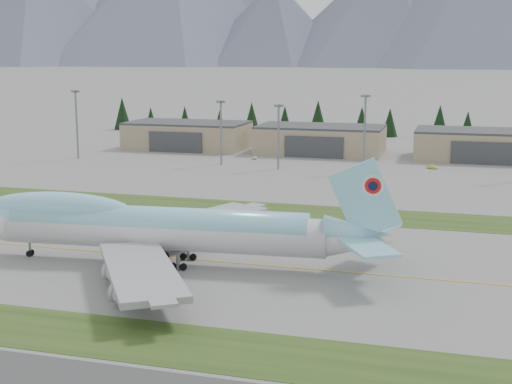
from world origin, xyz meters
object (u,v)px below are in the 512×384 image
(hangar_left, at_px, (188,135))
(hangar_right, at_px, (483,145))
(hangar_center, at_px, (320,139))
(service_vehicle_c, at_px, (483,163))
(service_vehicle_a, at_px, (255,159))
(service_vehicle_b, at_px, (432,169))
(boeing_747_freighter, at_px, (159,227))

(hangar_left, bearing_deg, hangar_right, 0.00)
(hangar_center, xyz_separation_m, service_vehicle_c, (60.11, -10.02, -5.39))
(hangar_left, relative_size, hangar_center, 1.00)
(service_vehicle_a, distance_m, service_vehicle_b, 63.54)
(service_vehicle_b, bearing_deg, service_vehicle_a, 120.44)
(hangar_left, height_order, service_vehicle_a, hangar_left)
(boeing_747_freighter, relative_size, hangar_center, 1.65)
(hangar_center, distance_m, hangar_right, 60.00)
(boeing_747_freighter, distance_m, service_vehicle_c, 156.38)
(hangar_center, relative_size, hangar_right, 1.00)
(service_vehicle_c, bearing_deg, service_vehicle_b, -151.21)
(hangar_right, relative_size, service_vehicle_c, 10.24)
(boeing_747_freighter, relative_size, service_vehicle_b, 20.88)
(service_vehicle_a, bearing_deg, boeing_747_freighter, -87.66)
(hangar_right, bearing_deg, boeing_747_freighter, -111.44)
(hangar_left, bearing_deg, service_vehicle_b, -15.39)
(hangar_left, bearing_deg, hangar_center, 0.00)
(service_vehicle_a, bearing_deg, hangar_center, 41.82)
(hangar_center, height_order, service_vehicle_c, hangar_center)
(hangar_right, relative_size, service_vehicle_a, 13.57)
(service_vehicle_b, distance_m, service_vehicle_c, 23.93)
(hangar_left, xyz_separation_m, hangar_right, (115.00, 0.00, 0.00))
(hangar_center, distance_m, service_vehicle_b, 51.34)
(boeing_747_freighter, xyz_separation_m, service_vehicle_c, (60.59, 144.00, -6.87))
(boeing_747_freighter, distance_m, service_vehicle_b, 134.48)
(hangar_left, distance_m, service_vehicle_a, 41.76)
(service_vehicle_c, bearing_deg, boeing_747_freighter, -129.41)
(boeing_747_freighter, xyz_separation_m, hangar_left, (-54.52, 154.02, -1.48))
(hangar_center, relative_size, service_vehicle_b, 12.67)
(hangar_center, bearing_deg, service_vehicle_a, -132.07)
(hangar_left, relative_size, hangar_right, 1.00)
(hangar_left, bearing_deg, service_vehicle_c, -4.97)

